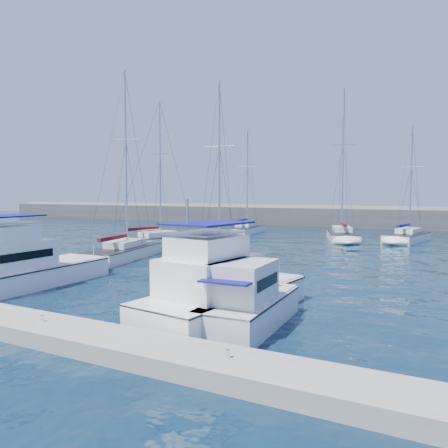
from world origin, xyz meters
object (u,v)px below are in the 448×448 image
at_px(sailboat_mid_a, 154,241).
at_px(sailboat_back_a, 245,230).
at_px(motor_yacht_stbd_outer, 248,305).
at_px(sailboat_mid_b, 122,253).
at_px(motor_yacht_port_outer, 0,257).
at_px(sailboat_mid_c, 217,254).
at_px(motor_yacht_stbd_inner, 220,291).
at_px(sailboat_back_c, 407,237).
at_px(motor_yacht_port_inner, 19,269).
at_px(sailboat_back_b, 342,235).

height_order(sailboat_mid_a, sailboat_back_a, sailboat_mid_a).
distance_m(motor_yacht_stbd_outer, sailboat_mid_b, 21.15).
xyz_separation_m(motor_yacht_port_outer, sailboat_back_a, (3.57, 34.32, -0.43)).
relative_size(motor_yacht_stbd_outer, sailboat_mid_c, 0.42).
xyz_separation_m(motor_yacht_port_outer, motor_yacht_stbd_inner, (19.61, -3.12, 0.19)).
distance_m(sailboat_mid_b, sailboat_mid_c, 8.06).
bearing_deg(sailboat_back_c, motor_yacht_stbd_inner, -84.81).
bearing_deg(motor_yacht_port_inner, motor_yacht_port_outer, 152.07).
bearing_deg(motor_yacht_stbd_outer, motor_yacht_port_inner, 174.96).
xyz_separation_m(motor_yacht_port_outer, sailboat_mid_c, (11.81, 10.93, -0.40)).
height_order(motor_yacht_port_outer, motor_yacht_port_inner, motor_yacht_port_inner).
distance_m(motor_yacht_port_inner, motor_yacht_stbd_inner, 13.19).
height_order(motor_yacht_stbd_outer, sailboat_back_b, sailboat_back_b).
bearing_deg(motor_yacht_stbd_outer, sailboat_back_a, 112.56).
height_order(sailboat_mid_b, sailboat_back_c, sailboat_mid_b).
height_order(sailboat_mid_a, sailboat_mid_c, sailboat_mid_a).
bearing_deg(motor_yacht_port_inner, sailboat_mid_a, 103.76).
height_order(motor_yacht_stbd_inner, motor_yacht_stbd_outer, motor_yacht_stbd_inner).
bearing_deg(motor_yacht_stbd_inner, sailboat_mid_c, 126.51).
bearing_deg(sailboat_mid_c, sailboat_mid_a, 144.36).
relative_size(sailboat_mid_b, sailboat_back_a, 1.10).
xyz_separation_m(motor_yacht_port_inner, sailboat_mid_b, (-2.24, 11.61, -0.60)).
height_order(motor_yacht_port_inner, motor_yacht_stbd_inner, same).
xyz_separation_m(sailboat_mid_b, sailboat_back_b, (13.03, 24.16, 0.01)).
relative_size(sailboat_mid_c, sailboat_back_b, 0.82).
bearing_deg(motor_yacht_port_outer, sailboat_mid_b, 45.55).
xyz_separation_m(motor_yacht_port_inner, sailboat_back_c, (17.88, 36.95, -0.62)).
distance_m(motor_yacht_port_inner, sailboat_mid_a, 20.69).
bearing_deg(motor_yacht_stbd_outer, motor_yacht_port_outer, 167.02).
height_order(motor_yacht_port_inner, sailboat_back_c, sailboat_back_c).
distance_m(motor_yacht_stbd_inner, sailboat_mid_c, 16.08).
bearing_deg(motor_yacht_stbd_outer, sailboat_back_c, 83.20).
relative_size(motor_yacht_port_outer, sailboat_mid_b, 0.39).
distance_m(motor_yacht_stbd_outer, sailboat_mid_a, 28.89).
bearing_deg(sailboat_back_b, sailboat_back_c, -8.30).
distance_m(motor_yacht_port_outer, motor_yacht_port_inner, 7.23).
xyz_separation_m(motor_yacht_stbd_outer, sailboat_back_a, (-17.81, 38.32, -0.43)).
bearing_deg(sailboat_mid_c, sailboat_back_a, 102.53).
bearing_deg(sailboat_back_b, sailboat_mid_c, -121.88).
bearing_deg(sailboat_back_b, motor_yacht_stbd_outer, -101.27).
distance_m(motor_yacht_stbd_inner, sailboat_mid_a, 27.02).
height_order(motor_yacht_port_inner, sailboat_mid_c, sailboat_mid_c).
height_order(sailboat_mid_b, sailboat_back_b, sailboat_back_b).
height_order(motor_yacht_stbd_outer, sailboat_back_c, sailboat_back_c).
distance_m(motor_yacht_port_outer, sailboat_mid_b, 9.31).
bearing_deg(sailboat_back_b, motor_yacht_port_inner, -124.57).
bearing_deg(motor_yacht_port_inner, sailboat_back_c, 63.50).
distance_m(motor_yacht_stbd_inner, motor_yacht_stbd_outer, 1.99).
height_order(motor_yacht_stbd_outer, sailboat_back_a, sailboat_back_a).
relative_size(sailboat_mid_b, sailboat_back_b, 0.88).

